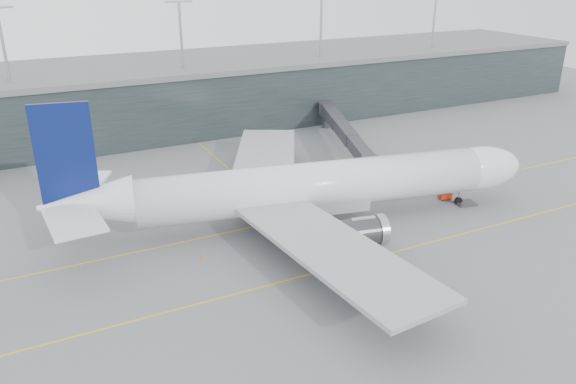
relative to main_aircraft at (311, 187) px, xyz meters
name	(u,v)px	position (x,y,z in m)	size (l,w,h in m)	color
ground	(249,216)	(-7.69, 6.39, -5.86)	(320.00, 320.00, 0.00)	#55555A
taxiline_a	(259,226)	(-7.69, 2.39, -5.85)	(160.00, 0.25, 0.02)	gold
taxiline_b	(309,274)	(-7.69, -13.61, -5.85)	(160.00, 0.25, 0.02)	gold
taxiline_lead_main	(232,171)	(-2.69, 26.39, -5.85)	(0.25, 60.00, 0.02)	gold
terminal	(153,95)	(-7.69, 64.38, 1.76)	(240.00, 36.00, 29.00)	#1D2827
main_aircraft	(311,187)	(0.00, 0.00, 0.00)	(74.09, 68.68, 20.87)	white
jet_bridge	(333,131)	(20.63, 27.91, -1.22)	(16.12, 44.56, 6.19)	#2D2D32
gse_cart	(445,195)	(24.63, -2.23, -5.06)	(2.26, 1.61, 1.43)	red
baggage_dolly	(466,203)	(26.24, -5.51, -5.67)	(3.07, 2.46, 0.31)	#333338
uld_a	(197,195)	(-12.97, 16.20, -5.00)	(1.83, 1.48, 1.64)	#333337
uld_b	(208,191)	(-10.70, 16.93, -4.95)	(1.96, 1.59, 1.73)	#333337
uld_c	(219,187)	(-8.29, 17.94, -5.01)	(2.16, 1.97, 1.60)	#333337
cone_nose	(460,191)	(28.66, -1.40, -5.46)	(0.50, 0.50, 0.79)	#DC3E0C
cone_wing_stbd	(356,260)	(-0.59, -13.66, -5.52)	(0.42, 0.42, 0.67)	#EB4B0D
cone_wing_port	(269,180)	(1.38, 18.43, -5.55)	(0.39, 0.39, 0.62)	orange
cone_tail	(202,257)	(-18.73, -3.56, -5.53)	(0.41, 0.41, 0.66)	#F2580D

